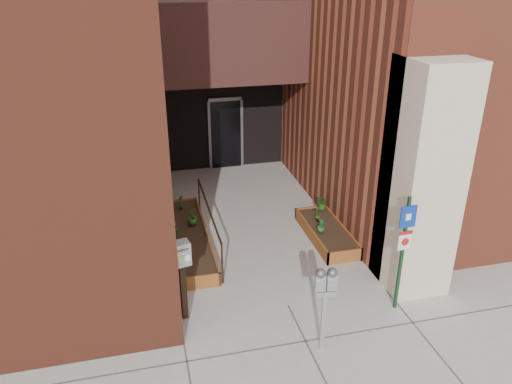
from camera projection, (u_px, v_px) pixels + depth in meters
ground at (288, 305)px, 9.28m from camera, size 80.00×80.00×0.00m
planter_left at (188, 239)px, 11.27m from camera, size 0.90×3.60×0.30m
planter_right at (326, 233)px, 11.51m from camera, size 0.80×2.20×0.30m
handrail at (209, 213)px, 11.08m from camera, size 0.04×3.34×0.90m
parking_meter at (325, 288)px, 7.73m from camera, size 0.36×0.18×1.56m
sign_post at (404, 242)px, 8.65m from camera, size 0.31×0.08×2.26m
payment_dropbox at (181, 264)px, 8.51m from camera, size 0.35×0.29×1.55m
shrub_left_a at (178, 252)px, 10.07m from camera, size 0.37×0.37×0.37m
shrub_left_b at (174, 228)px, 11.04m from camera, size 0.26×0.26×0.33m
shrub_left_c at (192, 216)px, 11.48m from camera, size 0.33×0.33×0.41m
shrub_left_d at (181, 202)px, 12.23m from camera, size 0.20×0.20×0.35m
shrub_right_a at (321, 226)px, 11.18m from camera, size 0.24×0.24×0.30m
shrub_right_b at (318, 213)px, 11.67m from camera, size 0.23×0.23×0.36m
shrub_right_c at (322, 202)px, 12.20m from camera, size 0.47×0.47×0.37m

